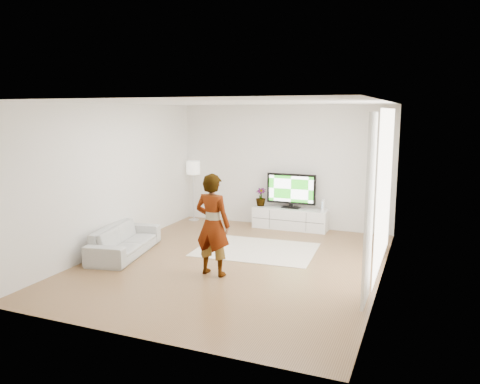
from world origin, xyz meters
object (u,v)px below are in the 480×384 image
at_px(floor_lamp, 193,170).
at_px(television, 291,190).
at_px(sofa, 125,240).
at_px(player, 213,225).
at_px(media_console, 290,218).
at_px(rug, 256,250).

bearing_deg(floor_lamp, television, 2.17).
bearing_deg(sofa, player, -112.25).
bearing_deg(floor_lamp, media_console, 1.52).
xyz_separation_m(media_console, rug, (-0.15, -1.87, -0.23)).
relative_size(television, rug, 0.50).
bearing_deg(floor_lamp, sofa, -88.06).
height_order(media_console, rug, media_console).
height_order(rug, player, player).
bearing_deg(television, sofa, -127.36).
relative_size(media_console, player, 1.02).
xyz_separation_m(media_console, sofa, (-2.35, -3.05, 0.03)).
bearing_deg(media_console, floor_lamp, -178.48).
relative_size(player, floor_lamp, 1.14).
xyz_separation_m(television, rug, (-0.15, -1.89, -0.90)).
bearing_deg(media_console, sofa, -127.61).
bearing_deg(player, floor_lamp, -52.51).
bearing_deg(rug, media_console, 85.38).
bearing_deg(rug, television, 85.45).
distance_m(media_console, television, 0.67).
relative_size(media_console, television, 1.50).
bearing_deg(floor_lamp, player, -57.91).
bearing_deg(floor_lamp, rug, -38.08).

